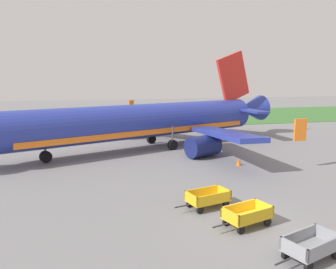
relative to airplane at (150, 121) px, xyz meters
name	(u,v)px	position (x,y,z in m)	size (l,w,h in m)	color
ground_plane	(251,224)	(1.37, -20.95, -3.05)	(220.00, 220.00, 0.00)	slate
grass_strip	(129,118)	(1.37, 28.83, -3.02)	(220.00, 28.00, 0.06)	#3D7033
airplane	(150,121)	(0.00, 0.00, 0.00)	(36.33, 29.59, 11.34)	#28389E
baggage_cart_nearest	(311,246)	(2.11, -24.85, -2.45)	(3.60, 2.11, 1.07)	gray
baggage_cart_second_in_row	(247,215)	(0.99, -21.14, -2.45)	(3.61, 2.05, 1.07)	gold
baggage_cart_third_in_row	(208,198)	(-0.12, -18.24, -2.45)	(3.62, 1.97, 1.07)	gold
traffic_cone_near_plane	(239,162)	(6.21, -9.44, -2.75)	(0.46, 0.46, 0.61)	orange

